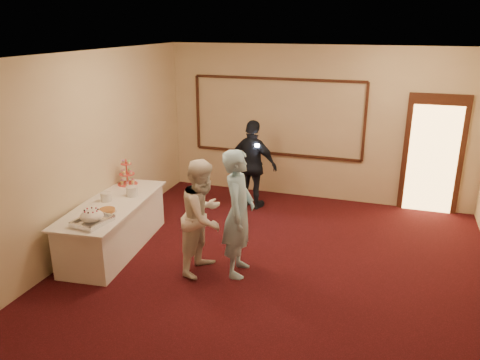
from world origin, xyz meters
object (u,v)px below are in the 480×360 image
object	(u,v)px
plate_stack_a	(106,197)
woman	(203,217)
tart	(107,211)
pavlova_tray	(92,218)
guest	(253,165)
man	(239,213)
cupcake_stand	(127,174)
buffet_table	(114,226)
plate_stack_b	(132,191)

from	to	relation	value
plate_stack_a	woman	world-z (taller)	woman
plate_stack_a	tart	size ratio (longest dim) A/B	0.64
tart	pavlova_tray	bearing A→B (deg)	-85.03
woman	guest	xyz separation A→B (m)	(-0.04, 2.52, 0.02)
guest	man	bearing A→B (deg)	116.26
pavlova_tray	plate_stack_a	bearing A→B (deg)	111.06
cupcake_stand	plate_stack_a	xyz separation A→B (m)	(0.11, -0.80, -0.10)
cupcake_stand	woman	world-z (taller)	woman
cupcake_stand	plate_stack_a	bearing A→B (deg)	-82.33
guest	tart	bearing A→B (deg)	76.74
cupcake_stand	guest	distance (m)	2.34
buffet_table	guest	bearing A→B (deg)	56.83
pavlova_tray	woman	bearing A→B (deg)	22.86
pavlova_tray	plate_stack_a	world-z (taller)	pavlova_tray
plate_stack_a	plate_stack_b	xyz separation A→B (m)	(0.26, 0.32, 0.01)
man	woman	bearing A→B (deg)	93.05
tart	plate_stack_b	bearing A→B (deg)	90.43
buffet_table	guest	size ratio (longest dim) A/B	1.39
woman	tart	bearing A→B (deg)	103.93
cupcake_stand	guest	world-z (taller)	guest
pavlova_tray	man	distance (m)	2.00
plate_stack_a	tart	world-z (taller)	plate_stack_a
woman	pavlova_tray	bearing A→B (deg)	119.58
buffet_table	plate_stack_a	distance (m)	0.47
plate_stack_a	tart	xyz separation A→B (m)	(0.27, -0.38, -0.05)
pavlova_tray	plate_stack_a	size ratio (longest dim) A/B	3.44
plate_stack_a	plate_stack_b	bearing A→B (deg)	50.79
plate_stack_b	guest	world-z (taller)	guest
tart	guest	world-z (taller)	guest
plate_stack_b	woman	distance (m)	1.53
buffet_table	tart	xyz separation A→B (m)	(0.15, -0.34, 0.41)
buffet_table	plate_stack_b	xyz separation A→B (m)	(0.14, 0.36, 0.46)
plate_stack_b	pavlova_tray	bearing A→B (deg)	-87.91
pavlova_tray	woman	size ratio (longest dim) A/B	0.35
plate_stack_b	woman	world-z (taller)	woman
plate_stack_b	guest	xyz separation A→B (m)	(1.40, 1.99, -0.00)
tart	man	distance (m)	1.94
tart	plate_stack_a	bearing A→B (deg)	125.04
buffet_table	woman	size ratio (longest dim) A/B	1.43
guest	buffet_table	bearing A→B (deg)	70.88
cupcake_stand	tart	world-z (taller)	cupcake_stand
buffet_table	plate_stack_b	bearing A→B (deg)	68.84
cupcake_stand	man	distance (m)	2.48
woman	plate_stack_b	bearing A→B (deg)	76.61
pavlova_tray	cupcake_stand	distance (m)	1.65
pavlova_tray	buffet_table	bearing A→B (deg)	103.58
buffet_table	woman	world-z (taller)	woman
buffet_table	tart	distance (m)	0.55
man	guest	distance (m)	2.50
cupcake_stand	tart	xyz separation A→B (m)	(0.38, -1.18, -0.15)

